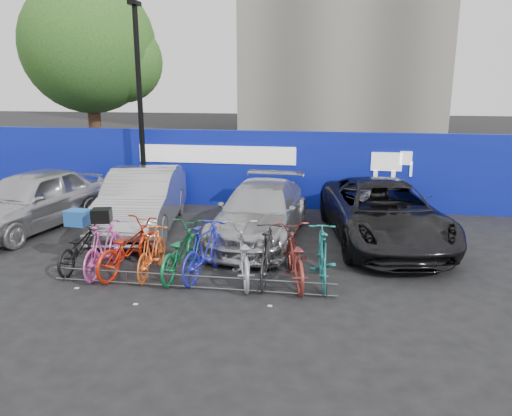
% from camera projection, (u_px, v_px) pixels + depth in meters
% --- Properties ---
extents(ground, '(100.00, 100.00, 0.00)m').
position_uv_depth(ground, '(199.00, 277.00, 10.19)').
color(ground, black).
rests_on(ground, ground).
extents(hoarding, '(22.00, 0.18, 2.40)m').
position_uv_depth(hoarding, '(248.00, 169.00, 15.63)').
color(hoarding, '#0B199C').
rests_on(hoarding, ground).
extents(tree, '(5.40, 5.20, 7.80)m').
position_uv_depth(tree, '(95.00, 49.00, 19.55)').
color(tree, '#382314').
rests_on(tree, ground).
extents(lamppost, '(0.25, 0.50, 6.11)m').
position_uv_depth(lamppost, '(140.00, 102.00, 15.01)').
color(lamppost, black).
rests_on(lamppost, ground).
extents(bike_rack, '(5.60, 0.03, 0.30)m').
position_uv_depth(bike_rack, '(191.00, 281.00, 9.58)').
color(bike_rack, '#595B60').
rests_on(bike_rack, ground).
extents(car_0, '(2.75, 4.97, 1.60)m').
position_uv_depth(car_0, '(31.00, 200.00, 13.36)').
color(car_0, '#B3B3B7').
rests_on(car_0, ground).
extents(car_1, '(2.44, 5.09, 1.61)m').
position_uv_depth(car_1, '(142.00, 200.00, 13.32)').
color(car_1, '#9E9EA2').
rests_on(car_1, ground).
extents(car_2, '(2.24, 4.90, 1.39)m').
position_uv_depth(car_2, '(260.00, 212.00, 12.55)').
color(car_2, '#ABACB1').
rests_on(car_2, ground).
extents(car_3, '(3.34, 5.72, 1.50)m').
position_uv_depth(car_3, '(383.00, 213.00, 12.26)').
color(car_3, black).
rests_on(car_3, ground).
extents(bike_0, '(0.68, 1.82, 0.95)m').
position_uv_depth(bike_0, '(80.00, 246.00, 10.63)').
color(bike_0, black).
rests_on(bike_0, ground).
extents(bike_1, '(0.53, 1.84, 1.10)m').
position_uv_depth(bike_1, '(104.00, 248.00, 10.32)').
color(bike_1, '#E152B5').
rests_on(bike_1, ground).
extents(bike_2, '(1.18, 2.16, 1.08)m').
position_uv_depth(bike_2, '(128.00, 247.00, 10.37)').
color(bike_2, '#B9230C').
rests_on(bike_2, ground).
extents(bike_3, '(0.49, 1.67, 1.00)m').
position_uv_depth(bike_3, '(152.00, 252.00, 10.22)').
color(bike_3, orange).
rests_on(bike_3, ground).
extents(bike_4, '(0.86, 2.04, 1.04)m').
position_uv_depth(bike_4, '(180.00, 251.00, 10.22)').
color(bike_4, '#116637').
rests_on(bike_4, ground).
extents(bike_5, '(0.96, 1.98, 1.15)m').
position_uv_depth(bike_5, '(205.00, 250.00, 10.10)').
color(bike_5, '#2127BC').
rests_on(bike_5, ground).
extents(bike_6, '(1.22, 2.17, 1.08)m').
position_uv_depth(bike_6, '(242.00, 254.00, 9.97)').
color(bike_6, '#A1A5A9').
rests_on(bike_6, ground).
extents(bike_7, '(0.54, 1.87, 1.12)m').
position_uv_depth(bike_7, '(267.00, 254.00, 9.91)').
color(bike_7, black).
rests_on(bike_7, ground).
extents(bike_8, '(1.14, 2.16, 1.08)m').
position_uv_depth(bike_8, '(294.00, 256.00, 9.85)').
color(bike_8, maroon).
rests_on(bike_8, ground).
extents(bike_9, '(0.69, 1.93, 1.14)m').
position_uv_depth(bike_9, '(322.00, 256.00, 9.79)').
color(bike_9, '#1F7473').
rests_on(bike_9, ground).
extents(cargo_crate, '(0.49, 0.40, 0.33)m').
position_uv_depth(cargo_crate, '(78.00, 218.00, 10.47)').
color(cargo_crate, '#1F57A9').
rests_on(cargo_crate, bike_0).
extents(cargo_topcase, '(0.44, 0.41, 0.28)m').
position_uv_depth(cargo_topcase, '(102.00, 215.00, 10.15)').
color(cargo_topcase, black).
rests_on(cargo_topcase, bike_1).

